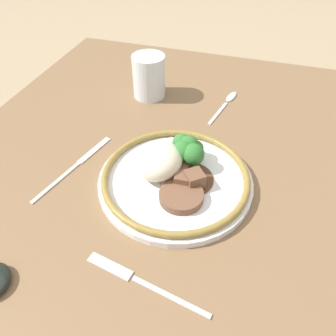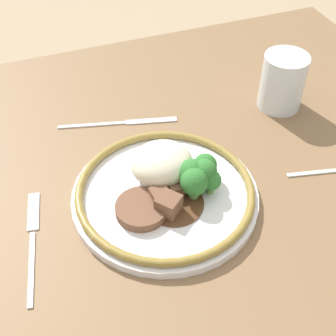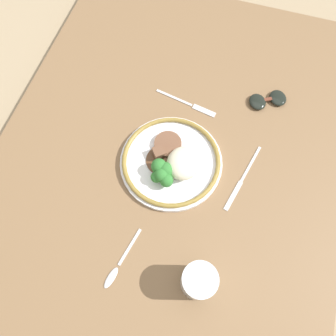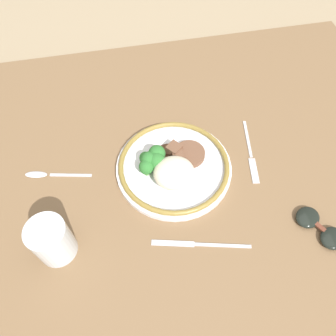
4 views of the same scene
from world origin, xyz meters
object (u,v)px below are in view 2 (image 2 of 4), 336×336
Objects in this scene: plate at (167,187)px; knife at (123,123)px; juice_glass at (282,84)px; fork at (33,234)px.

plate reaches higher than knife.
knife is at bearing 94.20° from plate.
plate is 2.72× the size of juice_glass.
juice_glass is 0.49m from fork.
plate is 0.30m from juice_glass.
knife is (-0.01, 0.19, -0.02)m from plate.
juice_glass is (0.27, 0.14, 0.03)m from plate.
fork is 0.93× the size of knife.
juice_glass is 0.49× the size of knife.
plate is at bearing -152.07° from juice_glass.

